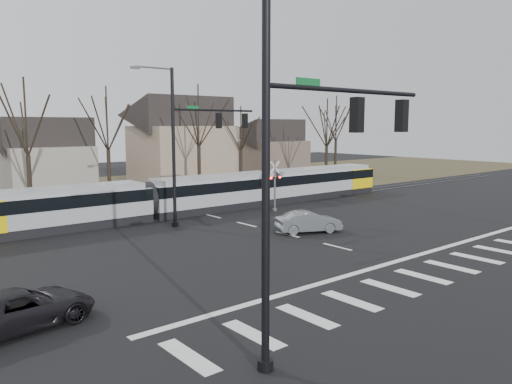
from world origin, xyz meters
TOP-DOWN VIEW (x-y plane):
  - ground at (0.00, 0.00)m, footprint 140.00×140.00m
  - grass_verge at (0.00, 32.00)m, footprint 140.00×28.00m
  - crosswalk at (0.00, -4.00)m, footprint 27.00×2.60m
  - stop_line at (0.00, -1.80)m, footprint 28.00×0.35m
  - lane_dashes at (0.00, 16.00)m, footprint 0.18×30.00m
  - rail_pair at (0.00, 15.80)m, footprint 90.00×1.52m
  - tram at (1.53, 16.00)m, footprint 36.13×2.68m
  - sedan at (1.43, 5.62)m, footprint 4.35×5.07m
  - suv at (-16.36, 1.18)m, footprint 3.57×5.40m
  - signal_pole_near_left at (-10.41, -6.00)m, footprint 9.28×0.44m
  - signal_pole_far at (-2.41, 12.50)m, footprint 9.28×0.44m
  - rail_crossing_signal at (5.00, 12.79)m, footprint 1.08×0.36m
  - tree_row at (2.00, 26.00)m, footprint 59.20×7.20m
  - house_b at (-5.00, 36.00)m, footprint 8.64×7.56m
  - house_c at (9.00, 33.00)m, footprint 10.80×8.64m
  - house_d at (24.00, 35.00)m, footprint 8.64×7.56m

SIDE VIEW (x-z plane):
  - ground at x=0.00m, z-range 0.00..0.00m
  - grass_verge at x=0.00m, z-range 0.00..0.01m
  - crosswalk at x=0.00m, z-range 0.00..0.01m
  - stop_line at x=0.00m, z-range 0.00..0.01m
  - lane_dashes at x=0.00m, z-range 0.00..0.01m
  - rail_pair at x=0.00m, z-range 0.00..0.06m
  - suv at x=-16.36m, z-range 0.00..1.32m
  - sedan at x=1.43m, z-range 0.00..1.33m
  - tram at x=1.53m, z-range 0.12..2.86m
  - rail_crossing_signal at x=5.00m, z-range -0.11..3.89m
  - house_b at x=-5.00m, z-range 0.14..7.79m
  - house_d at x=24.00m, z-range 0.14..7.79m
  - tree_row at x=2.00m, z-range 0.00..10.00m
  - house_c at x=9.00m, z-range 0.18..10.28m
  - signal_pole_near_left at x=-10.41m, z-range 0.60..10.80m
  - signal_pole_far at x=-2.41m, z-range 0.60..10.80m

